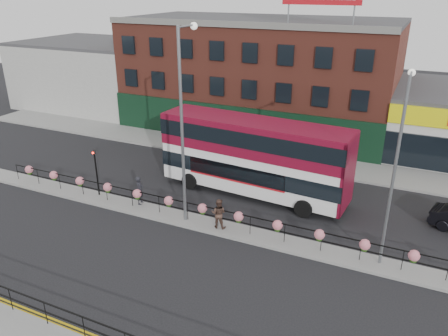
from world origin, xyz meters
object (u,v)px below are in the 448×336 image
at_px(pedestrian_a, 140,190).
at_px(lamp_column_west, 184,111).
at_px(double_decker_bus, 254,150).
at_px(lamp_column_east, 397,158).
at_px(pedestrian_b, 219,213).

relative_size(pedestrian_a, lamp_column_west, 0.17).
bearing_deg(pedestrian_a, lamp_column_west, -110.22).
xyz_separation_m(double_decker_bus, lamp_column_east, (8.79, -4.72, 2.61)).
distance_m(double_decker_bus, pedestrian_b, 5.64).
xyz_separation_m(lamp_column_west, lamp_column_east, (11.08, 0.23, -0.98)).
relative_size(double_decker_bus, lamp_column_east, 1.36).
relative_size(pedestrian_b, lamp_column_east, 0.19).
distance_m(pedestrian_b, lamp_column_east, 10.07).
bearing_deg(pedestrian_a, double_decker_bus, -67.19).
bearing_deg(lamp_column_west, double_decker_bus, 65.18).
height_order(double_decker_bus, pedestrian_a, double_decker_bus).
bearing_deg(double_decker_bus, pedestrian_a, -141.93).
bearing_deg(lamp_column_west, pedestrian_b, -7.11).
relative_size(pedestrian_a, lamp_column_east, 0.20).
bearing_deg(lamp_column_east, pedestrian_b, -176.74).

